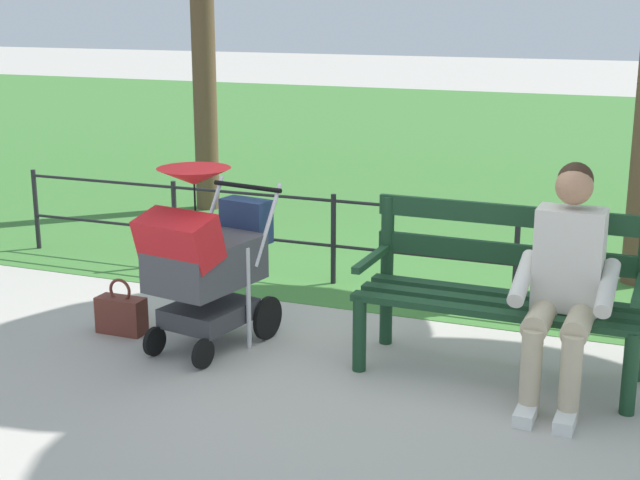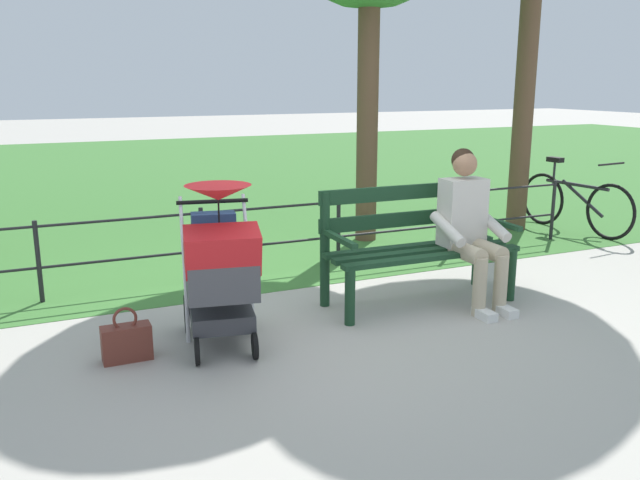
{
  "view_description": "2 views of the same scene",
  "coord_description": "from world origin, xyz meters",
  "px_view_note": "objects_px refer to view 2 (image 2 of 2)",
  "views": [
    {
      "loc": [
        -1.68,
        4.9,
        2.1
      ],
      "look_at": [
        0.25,
        0.04,
        0.73
      ],
      "focal_mm": 51.18,
      "sensor_mm": 36.0,
      "label": 1
    },
    {
      "loc": [
        2.1,
        4.44,
        1.82
      ],
      "look_at": [
        0.22,
        0.25,
        0.71
      ],
      "focal_mm": 37.26,
      "sensor_mm": 36.0,
      "label": 2
    }
  ],
  "objects_px": {
    "park_bench": "(416,240)",
    "bicycle": "(574,202)",
    "person_on_bench": "(470,223)",
    "handbag": "(127,342)",
    "stroller": "(220,264)"
  },
  "relations": [
    {
      "from": "bicycle",
      "to": "stroller",
      "type": "bearing_deg",
      "value": 19.59
    },
    {
      "from": "stroller",
      "to": "bicycle",
      "type": "relative_size",
      "value": 0.69
    },
    {
      "from": "park_bench",
      "to": "handbag",
      "type": "distance_m",
      "value": 2.45
    },
    {
      "from": "person_on_bench",
      "to": "handbag",
      "type": "bearing_deg",
      "value": 1.23
    },
    {
      "from": "park_bench",
      "to": "bicycle",
      "type": "distance_m",
      "value": 3.5
    },
    {
      "from": "person_on_bench",
      "to": "stroller",
      "type": "bearing_deg",
      "value": 2.28
    },
    {
      "from": "handbag",
      "to": "person_on_bench",
      "type": "bearing_deg",
      "value": -178.77
    },
    {
      "from": "handbag",
      "to": "bicycle",
      "type": "xyz_separation_m",
      "value": [
        -5.59,
        -1.73,
        0.24
      ]
    },
    {
      "from": "park_bench",
      "to": "handbag",
      "type": "height_order",
      "value": "park_bench"
    },
    {
      "from": "park_bench",
      "to": "bicycle",
      "type": "relative_size",
      "value": 0.97
    },
    {
      "from": "park_bench",
      "to": "stroller",
      "type": "height_order",
      "value": "stroller"
    },
    {
      "from": "stroller",
      "to": "park_bench",
      "type": "bearing_deg",
      "value": -170.06
    },
    {
      "from": "park_bench",
      "to": "stroller",
      "type": "bearing_deg",
      "value": 9.94
    },
    {
      "from": "person_on_bench",
      "to": "stroller",
      "type": "relative_size",
      "value": 1.11
    },
    {
      "from": "person_on_bench",
      "to": "handbag",
      "type": "xyz_separation_m",
      "value": [
        2.77,
        0.06,
        -0.55
      ]
    }
  ]
}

